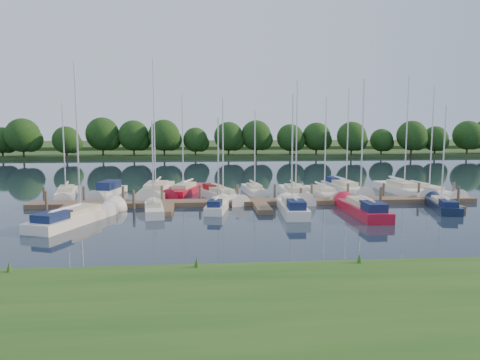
{
  "coord_description": "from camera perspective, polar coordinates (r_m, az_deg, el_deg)",
  "views": [
    {
      "loc": [
        -5.1,
        -33.04,
        7.32
      ],
      "look_at": [
        -1.63,
        8.0,
        2.2
      ],
      "focal_mm": 35.0,
      "sensor_mm": 36.0,
      "label": 1
    }
  ],
  "objects": [
    {
      "name": "sailboat_s_0",
      "position": [
        36.47,
        -19.25,
        -4.38
      ],
      "size": [
        5.18,
        9.5,
        12.11
      ],
      "rotation": [
        0.0,
        0.0,
        -0.39
      ],
      "color": "white",
      "rests_on": "ground"
    },
    {
      "name": "treeline",
      "position": [
        95.67,
        -0.57,
        5.16
      ],
      "size": [
        146.61,
        9.51,
        8.27
      ],
      "color": "#38281C",
      "rests_on": "ground"
    },
    {
      "name": "far_shore",
      "position": [
        108.39,
        -2.13,
        3.37
      ],
      "size": [
        180.0,
        30.0,
        0.6
      ],
      "primitive_type": "cube",
      "color": "#244119",
      "rests_on": "ground"
    },
    {
      "name": "sailboat_s_1",
      "position": [
        38.22,
        -10.45,
        -3.65
      ],
      "size": [
        2.02,
        5.98,
        7.8
      ],
      "rotation": [
        0.0,
        0.0,
        0.12
      ],
      "color": "white",
      "rests_on": "ground"
    },
    {
      "name": "near_bank",
      "position": [
        19.14,
        11.36,
        -14.73
      ],
      "size": [
        90.0,
        10.0,
        0.5
      ],
      "primitive_type": "cube",
      "color": "#204D16",
      "rests_on": "ground"
    },
    {
      "name": "sailboat_n_0",
      "position": [
        48.57,
        -20.41,
        -1.7
      ],
      "size": [
        2.88,
        7.45,
        9.53
      ],
      "rotation": [
        0.0,
        0.0,
        3.33
      ],
      "color": "white",
      "rests_on": "ground"
    },
    {
      "name": "distant_hill",
      "position": [
        133.3,
        -2.64,
        4.23
      ],
      "size": [
        220.0,
        40.0,
        1.4
      ],
      "primitive_type": "cube",
      "color": "#375324",
      "rests_on": "ground"
    },
    {
      "name": "sailboat_n_4",
      "position": [
        44.38,
        -2.3,
        -1.98
      ],
      "size": [
        4.18,
        7.58,
        9.9
      ],
      "rotation": [
        0.0,
        0.0,
        3.53
      ],
      "color": "white",
      "rests_on": "ground"
    },
    {
      "name": "sailboat_n_6",
      "position": [
        45.71,
        6.75,
        -1.83
      ],
      "size": [
        2.43,
        9.14,
        11.62
      ],
      "rotation": [
        0.0,
        0.0,
        3.11
      ],
      "color": "white",
      "rests_on": "ground"
    },
    {
      "name": "mooring_pilings",
      "position": [
        42.32,
        2.15,
        -2.05
      ],
      "size": [
        38.24,
        2.84,
        2.0
      ],
      "color": "#473D33",
      "rests_on": "ground"
    },
    {
      "name": "sailboat_n_9",
      "position": [
        50.98,
        19.23,
        -1.25
      ],
      "size": [
        2.83,
        9.79,
        12.4
      ],
      "rotation": [
        0.0,
        0.0,
        3.21
      ],
      "color": "white",
      "rests_on": "ground"
    },
    {
      "name": "sailboat_s_3",
      "position": [
        37.98,
        6.39,
        -3.54
      ],
      "size": [
        2.15,
        7.69,
        10.04
      ],
      "rotation": [
        0.0,
        0.0,
        -0.05
      ],
      "color": "white",
      "rests_on": "ground"
    },
    {
      "name": "sailboat_s_4",
      "position": [
        38.54,
        14.67,
        -3.58
      ],
      "size": [
        2.13,
        8.61,
        11.13
      ],
      "rotation": [
        0.0,
        0.0,
        0.01
      ],
      "color": "#B61028",
      "rests_on": "ground"
    },
    {
      "name": "sailboat_s_5",
      "position": [
        43.17,
        23.41,
        -2.85
      ],
      "size": [
        3.13,
        7.11,
        8.98
      ],
      "rotation": [
        0.0,
        0.0,
        -0.26
      ],
      "color": "#101C36",
      "rests_on": "ground"
    },
    {
      "name": "sailboat_n_5",
      "position": [
        48.08,
        1.75,
        -1.35
      ],
      "size": [
        2.14,
        6.86,
        8.74
      ],
      "rotation": [
        0.0,
        0.0,
        3.23
      ],
      "color": "white",
      "rests_on": "ground"
    },
    {
      "name": "motorboat",
      "position": [
        48.57,
        -15.76,
        -1.41
      ],
      "size": [
        2.89,
        6.19,
        1.82
      ],
      "rotation": [
        0.0,
        0.0,
        2.91
      ],
      "color": "white",
      "rests_on": "ground"
    },
    {
      "name": "sailboat_n_10",
      "position": [
        51.02,
        21.81,
        -1.33
      ],
      "size": [
        3.4,
        9.01,
        11.17
      ],
      "rotation": [
        0.0,
        0.0,
        3.32
      ],
      "color": "white",
      "rests_on": "ground"
    },
    {
      "name": "sailboat_n_7",
      "position": [
        46.88,
        10.15,
        -1.68
      ],
      "size": [
        2.43,
        7.96,
        10.02
      ],
      "rotation": [
        0.0,
        0.0,
        3.23
      ],
      "color": "white",
      "rests_on": "ground"
    },
    {
      "name": "sailboat_n_8",
      "position": [
        50.73,
        12.61,
        -1.01
      ],
      "size": [
        2.99,
        8.86,
        11.18
      ],
      "rotation": [
        0.0,
        0.0,
        3.27
      ],
      "color": "white",
      "rests_on": "ground"
    },
    {
      "name": "dock",
      "position": [
        41.29,
        2.34,
        -2.85
      ],
      "size": [
        40.0,
        6.0,
        0.4
      ],
      "color": "brown",
      "rests_on": "ground"
    },
    {
      "name": "ground",
      "position": [
        34.22,
        3.86,
        -5.28
      ],
      "size": [
        260.0,
        260.0,
        0.0
      ],
      "primitive_type": "plane",
      "color": "#192633",
      "rests_on": "ground"
    },
    {
      "name": "sailboat_s_2",
      "position": [
        39.1,
        -2.71,
        -3.24
      ],
      "size": [
        2.39,
        6.23,
        8.03
      ],
      "rotation": [
        0.0,
        0.0,
        -0.18
      ],
      "color": "white",
      "rests_on": "ground"
    },
    {
      "name": "sailboat_n_3",
      "position": [
        48.07,
        -6.8,
        -1.39
      ],
      "size": [
        4.04,
        8.21,
        10.46
      ],
      "rotation": [
        0.0,
        0.0,
        2.82
      ],
      "color": "#B61028",
      "rests_on": "ground"
    },
    {
      "name": "sailboat_n_2",
      "position": [
        47.68,
        -10.2,
        -1.52
      ],
      "size": [
        3.06,
        11.17,
        14.05
      ],
      "rotation": [
        0.0,
        0.0,
        3.1
      ],
      "color": "white",
      "rests_on": "ground"
    }
  ]
}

